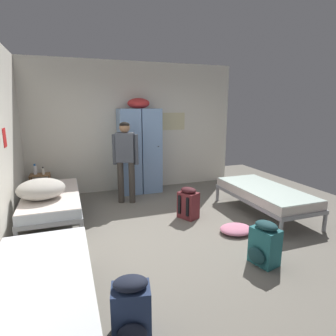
{
  "coord_description": "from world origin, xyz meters",
  "views": [
    {
      "loc": [
        -1.46,
        -3.83,
        1.91
      ],
      "look_at": [
        0.0,
        0.25,
        0.95
      ],
      "focal_mm": 30.14,
      "sensor_mm": 36.0,
      "label": 1
    }
  ],
  "objects": [
    {
      "name": "clothes_pile_pink",
      "position": [
        0.88,
        -0.4,
        0.06
      ],
      "size": [
        0.5,
        0.43,
        0.11
      ],
      "color": "pink",
      "rests_on": "ground_plane"
    },
    {
      "name": "backpack_teal",
      "position": [
        0.71,
        -1.26,
        0.26
      ],
      "size": [
        0.38,
        0.37,
        0.55
      ],
      "color": "#23666B",
      "rests_on": "ground_plane"
    },
    {
      "name": "ground_plane",
      "position": [
        0.0,
        0.0,
        0.0
      ],
      "size": [
        7.92,
        7.92,
        0.0
      ],
      "primitive_type": "plane",
      "color": "slate"
    },
    {
      "name": "lotion_bottle",
      "position": [
        -1.96,
        2.15,
        0.64
      ],
      "size": [
        0.05,
        0.05,
        0.15
      ],
      "color": "white",
      "rests_on": "shelf_unit"
    },
    {
      "name": "bed_right",
      "position": [
        1.78,
        0.11,
        0.38
      ],
      "size": [
        0.9,
        1.9,
        0.49
      ],
      "color": "gray",
      "rests_on": "ground_plane"
    },
    {
      "name": "bed_left_front",
      "position": [
        -1.78,
        -1.44,
        0.38
      ],
      "size": [
        0.9,
        1.9,
        0.49
      ],
      "color": "gray",
      "rests_on": "ground_plane"
    },
    {
      "name": "bed_left_rear",
      "position": [
        -1.78,
        1.04,
        0.38
      ],
      "size": [
        0.9,
        1.9,
        0.49
      ],
      "color": "gray",
      "rests_on": "ground_plane"
    },
    {
      "name": "locker_bank",
      "position": [
        0.03,
        2.2,
        0.97
      ],
      "size": [
        0.9,
        0.55,
        2.07
      ],
      "color": "#7A9ECC",
      "rests_on": "ground_plane"
    },
    {
      "name": "backpack_maroon",
      "position": [
        0.43,
        0.4,
        0.26
      ],
      "size": [
        0.41,
        0.39,
        0.55
      ],
      "color": "maroon",
      "rests_on": "ground_plane"
    },
    {
      "name": "water_bottle",
      "position": [
        -2.11,
        2.21,
        0.66
      ],
      "size": [
        0.07,
        0.07,
        0.21
      ],
      "color": "white",
      "rests_on": "shelf_unit"
    },
    {
      "name": "bedding_heap",
      "position": [
        -1.9,
        0.8,
        0.64
      ],
      "size": [
        0.71,
        0.7,
        0.31
      ],
      "color": "#B7B2A8",
      "rests_on": "bed_left_rear"
    },
    {
      "name": "room_backdrop",
      "position": [
        -1.2,
        1.23,
        1.43
      ],
      "size": [
        4.78,
        5.01,
        2.86
      ],
      "color": "silver",
      "rests_on": "ground_plane"
    },
    {
      "name": "person_traveler",
      "position": [
        -0.41,
        1.56,
        0.97
      ],
      "size": [
        0.48,
        0.32,
        1.61
      ],
      "color": "#3D3833",
      "rests_on": "ground_plane"
    },
    {
      "name": "shelf_unit",
      "position": [
        -2.03,
        2.19,
        0.35
      ],
      "size": [
        0.38,
        0.3,
        0.57
      ],
      "color": "brown",
      "rests_on": "ground_plane"
    },
    {
      "name": "backpack_navy",
      "position": [
        -1.07,
        -1.83,
        0.26
      ],
      "size": [
        0.36,
        0.38,
        0.55
      ],
      "color": "navy",
      "rests_on": "ground_plane"
    }
  ]
}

